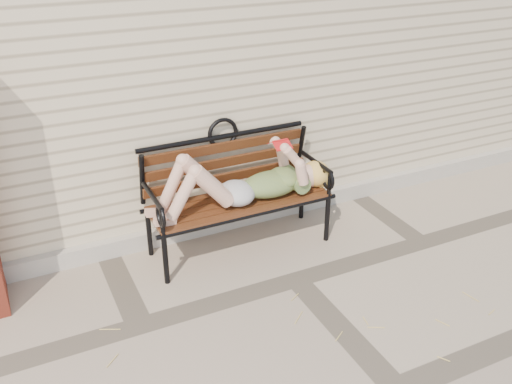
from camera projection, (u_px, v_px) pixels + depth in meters
ground at (296, 280)px, 4.46m from camera, size 80.00×80.00×0.00m
house_wall at (165, 19)px, 6.18m from camera, size 8.00×4.00×3.00m
foundation_strip at (245, 216)px, 5.20m from camera, size 8.00×0.10×0.15m
garden_bench at (234, 180)px, 4.69m from camera, size 1.64×0.65×1.06m
reading_woman at (242, 182)px, 4.58m from camera, size 1.55×0.35×0.49m
straw_scatter at (257, 353)px, 3.73m from camera, size 2.84×1.43×0.01m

